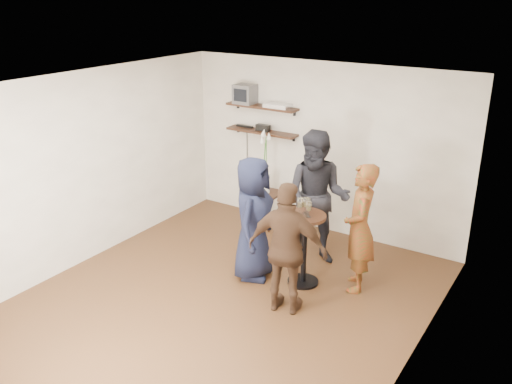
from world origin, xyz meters
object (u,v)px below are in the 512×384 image
at_px(radio, 263,128).
at_px(person_brown, 287,249).
at_px(person_dark, 317,198).
at_px(drinks_table, 304,240).
at_px(person_navy, 253,218).
at_px(person_plaid, 360,228).
at_px(dvd_deck, 278,106).
at_px(crt_monitor, 246,94).
at_px(side_table, 265,198).

distance_m(radio, person_brown, 2.88).
bearing_deg(person_dark, drinks_table, -90.00).
height_order(person_dark, person_navy, person_dark).
height_order(person_plaid, person_navy, person_plaid).
distance_m(dvd_deck, person_dark, 1.75).
xyz_separation_m(crt_monitor, person_brown, (2.03, -2.20, -1.22)).
relative_size(crt_monitor, person_plaid, 0.19).
distance_m(drinks_table, person_plaid, 0.70).
height_order(drinks_table, person_brown, person_brown).
height_order(person_plaid, person_dark, person_dark).
relative_size(drinks_table, person_navy, 0.58).
bearing_deg(radio, person_brown, -52.14).
bearing_deg(person_plaid, person_navy, -93.99).
xyz_separation_m(radio, side_table, (0.21, -0.27, -1.05)).
bearing_deg(dvd_deck, person_plaid, -33.33).
height_order(drinks_table, person_navy, person_navy).
xyz_separation_m(crt_monitor, person_navy, (1.26, -1.72, -1.20)).
xyz_separation_m(crt_monitor, person_plaid, (2.52, -1.27, -1.20)).
distance_m(crt_monitor, side_table, 1.66).
xyz_separation_m(drinks_table, person_dark, (-0.16, 0.65, 0.31)).
bearing_deg(person_navy, person_dark, -45.86).
distance_m(drinks_table, person_navy, 0.70).
relative_size(drinks_table, person_dark, 0.52).
relative_size(radio, drinks_table, 0.23).
relative_size(dvd_deck, drinks_table, 0.42).
relative_size(side_table, person_dark, 0.30).
bearing_deg(person_brown, crt_monitor, -58.14).
bearing_deg(radio, crt_monitor, 180.00).
xyz_separation_m(crt_monitor, person_dark, (1.75, -0.89, -1.09)).
bearing_deg(side_table, person_brown, -52.18).
bearing_deg(person_plaid, dvd_deck, -146.85).
bearing_deg(person_plaid, drinks_table, -90.00).
distance_m(person_dark, person_brown, 1.35).
relative_size(radio, person_dark, 0.12).
bearing_deg(dvd_deck, crt_monitor, 180.00).
xyz_separation_m(dvd_deck, person_dark, (1.16, -0.89, -0.97)).
height_order(person_plaid, person_brown, person_plaid).
xyz_separation_m(side_table, person_plaid, (1.99, -1.00, 0.35)).
relative_size(crt_monitor, drinks_table, 0.34).
distance_m(dvd_deck, person_brown, 2.85).
xyz_separation_m(person_plaid, person_navy, (-1.26, -0.45, -0.01)).
distance_m(side_table, person_navy, 1.65).
xyz_separation_m(side_table, person_dark, (1.21, -0.61, 0.45)).
height_order(person_navy, person_brown, person_navy).
height_order(crt_monitor, radio, crt_monitor).
xyz_separation_m(crt_monitor, dvd_deck, (0.59, 0.00, -0.12)).
height_order(crt_monitor, person_navy, crt_monitor).
relative_size(person_plaid, person_navy, 1.01).
bearing_deg(side_table, person_plaid, -26.71).
relative_size(person_navy, person_brown, 1.03).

